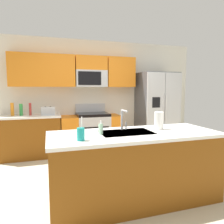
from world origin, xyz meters
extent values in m
plane|color=beige|center=(0.00, 0.00, 0.00)|extent=(9.00, 9.00, 0.00)
cube|color=silver|center=(0.00, 2.15, 1.30)|extent=(5.20, 0.10, 2.60)
cube|color=orange|center=(-1.50, 1.94, 1.85)|extent=(0.70, 0.32, 0.70)
cube|color=orange|center=(-0.82, 1.94, 1.85)|extent=(0.67, 0.32, 0.70)
cube|color=orange|center=(0.61, 1.94, 1.85)|extent=(0.67, 0.32, 0.70)
cube|color=#B7BABF|center=(-0.10, 1.94, 1.69)|extent=(0.72, 0.32, 0.38)
cube|color=black|center=(-0.16, 1.78, 1.69)|extent=(0.52, 0.01, 0.30)
cube|color=orange|center=(-0.10, 1.94, 2.04)|extent=(0.72, 0.32, 0.32)
cube|color=brown|center=(-1.45, 1.80, 0.43)|extent=(1.21, 0.60, 0.86)
cube|color=silver|center=(-1.45, 1.80, 0.88)|extent=(1.24, 0.63, 0.04)
cube|color=#B7BABF|center=(-0.10, 1.80, 0.42)|extent=(0.72, 0.60, 0.84)
cube|color=black|center=(-0.10, 1.50, 0.45)|extent=(0.60, 0.01, 0.36)
cube|color=black|center=(-0.10, 1.80, 0.87)|extent=(0.72, 0.60, 0.06)
cube|color=#B7BABF|center=(-0.10, 2.07, 1.00)|extent=(0.72, 0.06, 0.20)
cube|color=orange|center=(-0.64, 1.80, 0.42)|extent=(0.36, 0.60, 0.84)
cube|color=orange|center=(0.40, 1.80, 0.42)|extent=(0.28, 0.60, 0.84)
cube|color=#4C4F54|center=(1.51, 1.75, 0.93)|extent=(0.90, 0.70, 1.85)
cube|color=#B7BABF|center=(1.28, 1.38, 0.93)|extent=(0.44, 0.04, 1.81)
cube|color=#B7BABF|center=(1.73, 1.38, 0.93)|extent=(0.44, 0.04, 1.81)
cylinder|color=silver|center=(1.48, 1.35, 1.02)|extent=(0.02, 0.02, 0.60)
cylinder|color=silver|center=(1.54, 1.35, 1.02)|extent=(0.02, 0.02, 0.60)
cube|color=black|center=(1.28, 1.36, 1.15)|extent=(0.20, 0.00, 0.24)
cube|color=brown|center=(-0.02, -0.46, 0.43)|extent=(2.14, 0.82, 0.86)
cube|color=silver|center=(-0.02, -0.46, 0.88)|extent=(2.18, 0.86, 0.04)
cube|color=#B7BABF|center=(-0.12, -0.41, 0.89)|extent=(0.68, 0.44, 0.03)
cube|color=#B7BABF|center=(-1.08, 1.75, 0.99)|extent=(0.28, 0.16, 0.18)
cube|color=black|center=(-1.13, 1.75, 1.08)|extent=(0.03, 0.11, 0.01)
cube|color=black|center=(-1.03, 1.75, 1.08)|extent=(0.03, 0.11, 0.01)
cylinder|color=#B2332D|center=(-1.44, 1.80, 1.03)|extent=(0.05, 0.05, 0.26)
cylinder|color=orange|center=(-1.79, 1.82, 1.03)|extent=(0.07, 0.07, 0.27)
cylinder|color=green|center=(-1.62, 1.82, 1.02)|extent=(0.07, 0.07, 0.24)
cylinder|color=#B7BABF|center=(-0.12, -0.24, 1.04)|extent=(0.03, 0.03, 0.28)
cylinder|color=#B7BABF|center=(-0.12, -0.34, 1.17)|extent=(0.02, 0.20, 0.02)
cylinder|color=#B7BABF|center=(-0.06, -0.24, 0.95)|extent=(0.02, 0.02, 0.10)
cylinder|color=teal|center=(-0.75, -0.66, 0.97)|extent=(0.08, 0.08, 0.14)
cylinder|color=white|center=(-0.74, -0.66, 1.09)|extent=(0.01, 0.03, 0.14)
cylinder|color=#A5D8B2|center=(-0.47, -0.43, 0.97)|extent=(0.06, 0.06, 0.13)
cylinder|color=white|center=(-0.47, -0.43, 1.05)|extent=(0.02, 0.02, 0.04)
cylinder|color=white|center=(0.38, -0.35, 1.02)|extent=(0.12, 0.12, 0.24)
camera|label=1|loc=(-1.07, -2.85, 1.46)|focal=33.23mm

